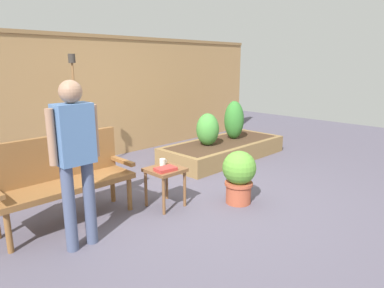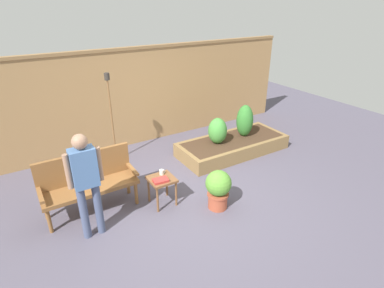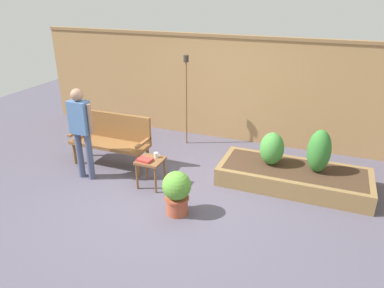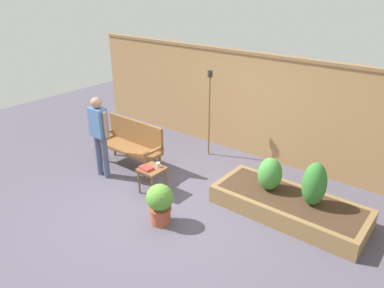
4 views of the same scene
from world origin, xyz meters
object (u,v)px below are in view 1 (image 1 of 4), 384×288
Objects in this scene: shrub_far_corner at (234,120)px; potted_boxwood at (239,174)px; book_on_table at (166,169)px; cup_on_table at (163,162)px; garden_bench at (62,173)px; side_table at (165,175)px; shrub_near_bench at (208,129)px; tiki_torch at (75,95)px; person_by_bench at (75,151)px.

potted_boxwood is at bearing -140.18° from shrub_far_corner.
cup_on_table is at bearing 64.69° from book_on_table.
garden_bench is 1.15m from side_table.
garden_bench is at bearing -173.05° from shrub_far_corner.
shrub_near_bench is (2.79, 0.43, 0.03)m from garden_bench.
potted_boxwood reaches higher than side_table.
tiki_torch is (-0.20, 1.75, 0.71)m from cup_on_table.
shrub_far_corner is (2.54, 1.00, 0.15)m from book_on_table.
garden_bench is 3.54m from shrub_far_corner.
person_by_bench is (-0.14, -0.64, 0.39)m from garden_bench.
side_table is 4.52× the size of cup_on_table.
side_table is 0.68× the size of shrub_far_corner.
side_table is at bearing 60.34° from book_on_table.
book_on_table is 0.33× the size of shrub_far_corner.
cup_on_table is 0.07× the size of person_by_bench.
book_on_table is at bearing -158.55° from shrub_far_corner.
shrub_far_corner reaches higher than garden_bench.
garden_bench is 3.00× the size of side_table.
garden_bench is 1.77m from tiki_torch.
book_on_table is at bearing -125.94° from side_table.
shrub_far_corner reaches higher than potted_boxwood.
shrub_near_bench is at bearing 20.06° from person_by_bench.
tiki_torch is at bearing 109.36° from potted_boxwood.
garden_bench is 0.79× the size of tiki_torch.
potted_boxwood is 2.33m from shrub_far_corner.
side_table is 0.87× the size of shrub_near_bench.
cup_on_table is 1.31m from person_by_bench.
potted_boxwood is at bearing -45.56° from cup_on_table.
tiki_torch reaches higher than shrub_far_corner.
person_by_bench reaches higher than shrub_far_corner.
shrub_near_bench is at bearing 8.73° from garden_bench.
book_on_table is 2.07m from shrub_near_bench.
side_table is 0.73× the size of potted_boxwood.
side_table is 2.66m from shrub_far_corner.
shrub_near_bench is 0.30× the size of tiki_torch.
person_by_bench is (-1.16, -0.14, 0.54)m from side_table.
shrub_near_bench reaches higher than side_table.
cup_on_table is 1.90m from tiki_torch.
cup_on_table is at bearing -154.36° from shrub_near_bench.
shrub_far_corner is (3.51, 0.43, 0.11)m from garden_bench.
person_by_bench reaches higher than shrub_near_bench.
potted_boxwood is (1.73, -1.05, -0.18)m from garden_bench.
book_on_table is 0.91m from potted_boxwood.
person_by_bench is (-3.65, -1.07, 0.28)m from shrub_far_corner.
garden_bench reaches higher than potted_boxwood.
shrub_far_corner is at bearing -19.60° from tiki_torch.
shrub_near_bench is 2.22m from tiki_torch.
tiki_torch is 1.17× the size of person_by_bench.
tiki_torch is at bearing 96.44° from cup_on_table.
tiki_torch reaches higher than shrub_near_bench.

